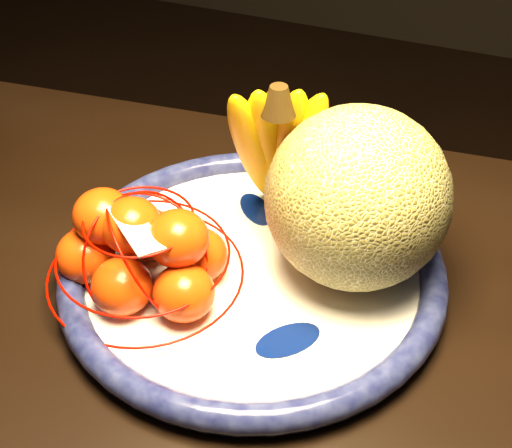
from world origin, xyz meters
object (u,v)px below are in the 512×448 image
(dining_table, at_px, (1,366))
(mandarin_bag, at_px, (143,252))
(cantaloupe, at_px, (357,198))
(banana_bunch, at_px, (275,142))
(fruit_bowl, at_px, (252,270))

(dining_table, bearing_deg, mandarin_bag, 28.45)
(cantaloupe, height_order, mandarin_bag, cantaloupe)
(banana_bunch, bearing_deg, fruit_bowl, -106.91)
(dining_table, height_order, cantaloupe, cantaloupe)
(dining_table, xyz_separation_m, cantaloupe, (0.32, 0.19, 0.18))
(banana_bunch, bearing_deg, cantaloupe, -48.20)
(cantaloupe, relative_size, mandarin_bag, 0.76)
(fruit_bowl, distance_m, mandarin_bag, 0.12)
(cantaloupe, bearing_deg, dining_table, -149.74)
(fruit_bowl, relative_size, mandarin_bag, 1.67)
(fruit_bowl, bearing_deg, dining_table, -147.49)
(cantaloupe, height_order, banana_bunch, banana_bunch)
(fruit_bowl, distance_m, cantaloupe, 0.14)
(fruit_bowl, height_order, mandarin_bag, mandarin_bag)
(banana_bunch, distance_m, mandarin_bag, 0.18)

